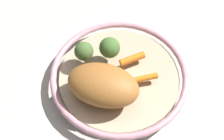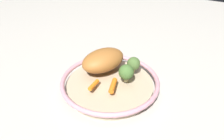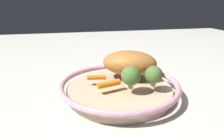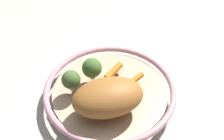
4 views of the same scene
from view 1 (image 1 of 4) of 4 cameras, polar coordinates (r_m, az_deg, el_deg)
The scene contains 7 objects.
ground_plane at distance 0.83m, azimuth 1.27°, elevation -2.20°, with size 2.54×2.54×0.00m, color #B7B2A8.
serving_bowl at distance 0.80m, azimuth 1.30°, elevation -1.30°, with size 0.35×0.35×0.05m.
roast_chicken_piece at distance 0.72m, azimuth -1.60°, elevation -2.72°, with size 0.17×0.11×0.08m, color #A1612A.
baby_carrot_center at distance 0.77m, azimuth 6.23°, elevation -1.40°, with size 0.01×0.01×0.06m, color orange.
baby_carrot_back at distance 0.80m, azimuth 3.68°, elevation 2.04°, with size 0.02×0.02×0.07m, color orange.
broccoli_floret_small at distance 0.79m, azimuth -5.10°, elevation 3.37°, with size 0.05×0.05×0.06m.
broccoli_floret_edge at distance 0.79m, azimuth -0.44°, elevation 4.04°, with size 0.05×0.05×0.06m.
Camera 1 is at (-0.07, -0.42, 0.71)m, focal length 50.61 mm.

